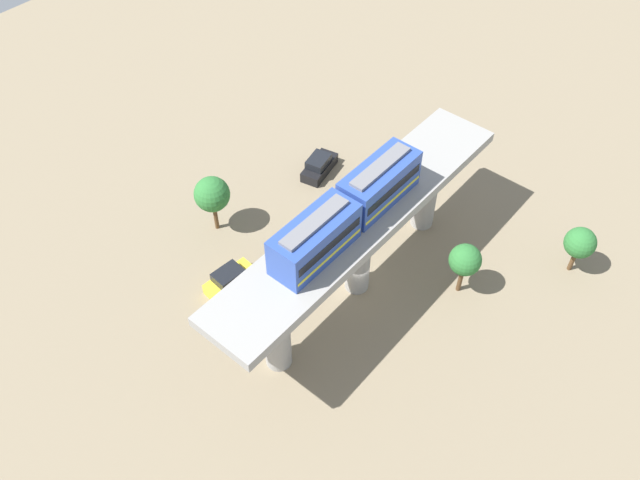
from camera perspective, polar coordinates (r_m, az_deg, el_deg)
The scene contains 9 objects.
ground_plane at distance 52.61m, azimuth 3.17°, elevation -3.95°, with size 120.00×120.00×0.00m, color #84755B.
viaduct at distance 47.98m, azimuth 3.47°, elevation 0.58°, with size 5.20×28.00×8.16m.
train at distance 44.53m, azimuth 2.46°, elevation 2.62°, with size 2.64×13.55×3.24m.
parked_car_black at distance 61.34m, azimuth -0.07°, elevation 6.44°, with size 2.65×4.49×1.76m.
parked_car_yellow at distance 52.43m, azimuth -7.81°, elevation -3.42°, with size 2.19×4.35×1.76m.
parked_car_silver at distance 55.54m, azimuth -0.27°, elevation 0.96°, with size 2.30×4.39×1.76m.
tree_near_viaduct at distance 50.74m, azimuth 12.46°, elevation -1.73°, with size 2.50×2.50×4.83m.
tree_mid_lot at distance 54.65m, azimuth -9.34°, elevation 3.91°, with size 2.99×2.99×5.44m.
tree_far_corner at distance 55.13m, azimuth 21.61°, elevation -0.25°, with size 2.50×2.50×4.42m.
Camera 1 is at (-18.83, 26.74, 41.21)m, focal length 36.93 mm.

